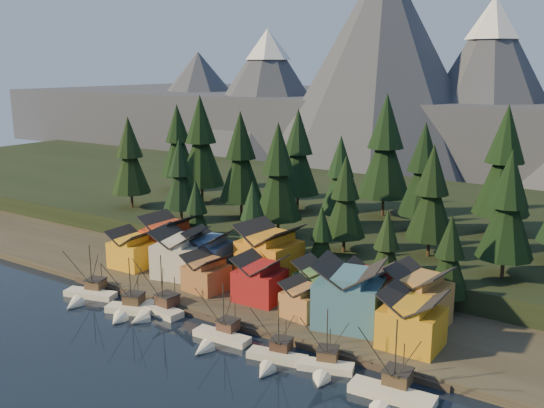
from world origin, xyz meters
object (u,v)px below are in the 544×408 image
Objects in this scene: boat_1 at (127,302)px; boat_2 at (155,303)px; boat_5 at (325,360)px; house_back_1 at (209,252)px; house_front_0 at (132,248)px; boat_4 at (274,351)px; boat_6 at (389,388)px; house_front_1 at (180,251)px; house_back_0 at (168,238)px; boat_3 at (218,331)px; boat_0 at (86,289)px.

boat_2 is (4.73, 2.55, 0.18)m from boat_1.
house_back_1 is at bearing 133.82° from boat_5.
boat_2 reaches higher than house_front_0.
boat_6 is at bearing -13.39° from boat_4.
boat_2 is at bearing -75.54° from house_front_1.
house_front_1 is 1.10× the size of house_back_0.
boat_5 is at bearing -17.19° from house_front_0.
boat_5 is at bearing 3.27° from boat_2.
house_back_1 is (4.30, 4.12, -0.35)m from house_front_1.
boat_5 is 58.72m from house_front_0.
house_front_1 reaches higher than boat_6.
house_front_1 is (-24.11, 17.80, 4.87)m from boat_3.
boat_1 is at bearing 163.47° from boat_5.
boat_3 is at bearing -33.72° from house_back_0.
boat_3 reaches higher than house_front_0.
boat_3 is at bearing -2.62° from boat_2.
house_front_1 is at bearing 46.33° from boat_0.
boat_2 is 1.07× the size of house_front_1.
house_front_0 is 8.41m from house_back_0.
house_front_0 is (-48.69, 16.96, 3.91)m from boat_4.
boat_1 is 51.99m from boat_6.
house_back_1 is (13.17, -1.66, -0.54)m from house_back_0.
boat_2 is (16.95, 1.73, 0.35)m from boat_0.
boat_2 is 1.17× the size of boat_4.
house_front_1 reaches higher than boat_4.
boat_6 reaches higher than boat_4.
boat_2 is 27.38m from house_back_0.
house_back_1 is at bearing 42.11° from boat_0.
boat_1 is (12.22, -0.82, 0.17)m from boat_0.
house_back_1 is at bearing 151.24° from boat_6.
boat_6 is (64.20, -2.15, 0.12)m from boat_0.
boat_1 is 23.14m from house_front_0.
boat_2 reaches higher than house_back_1.
boat_3 is 1.33× the size of house_front_0.
boat_5 is (7.89, 1.67, 0.14)m from boat_4.
boat_3 is (16.34, -2.32, -0.52)m from boat_2.
house_back_1 is at bearing 16.29° from house_front_0.
house_back_1 is (-31.57, 22.64, 4.55)m from boat_4.
house_front_1 is 5.96m from house_back_1.
boat_1 is 32.82m from boat_4.
boat_1 reaches higher than boat_3.
house_back_0 is at bearing 164.82° from house_back_1.
boat_3 is at bearing 164.56° from boat_5.
boat_0 is 20.06m from house_front_1.
boat_3 is 40.53m from house_front_0.
boat_6 is at bearing -20.32° from boat_1.
boat_4 is at bearing 173.58° from boat_6.
boat_1 is at bearing -101.24° from house_back_1.
boat_3 is (21.06, 0.23, -0.34)m from boat_1.
house_front_1 is at bearing 122.13° from boat_2.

